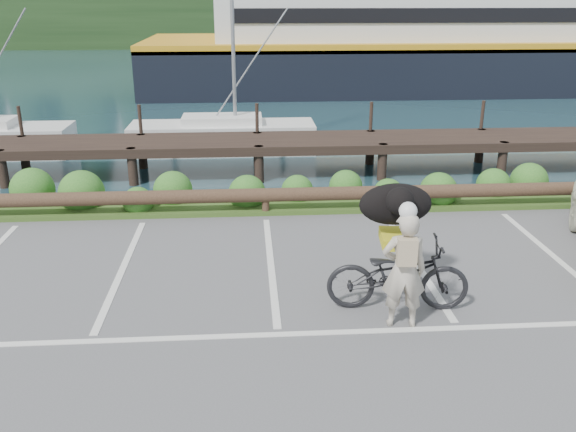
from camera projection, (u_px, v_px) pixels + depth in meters
name	position (u px, v px, depth m)	size (l,w,h in m)	color
ground	(277.00, 320.00, 8.98)	(72.00, 72.00, 0.00)	#515153
harbor_backdrop	(250.00, 30.00, 82.59)	(170.00, 160.00, 30.00)	#18333B
vegetation_strip	(265.00, 202.00, 13.93)	(34.00, 1.60, 0.10)	#3D5B21
log_rail	(266.00, 215.00, 13.29)	(32.00, 0.30, 0.60)	#443021
bicycle	(398.00, 275.00, 9.15)	(0.74, 2.13, 1.12)	black
cyclist	(404.00, 270.00, 8.58)	(0.63, 0.42, 1.74)	#BEB4A1
dog	(395.00, 204.00, 9.48)	(1.15, 0.56, 0.66)	black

